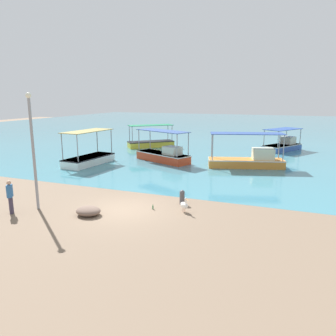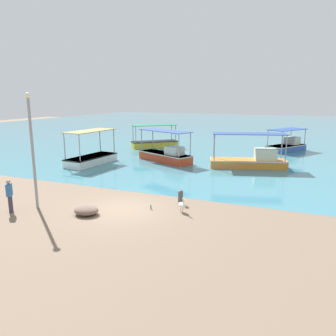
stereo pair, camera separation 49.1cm
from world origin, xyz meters
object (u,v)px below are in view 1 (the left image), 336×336
fishing_boat_near_right (164,155)px  lamp_post (33,146)px  mooring_bollard (182,197)px  fisherman_standing (10,196)px  fishing_boat_far_left (151,143)px  net_pile (88,211)px  fishing_boat_far_right (283,145)px  pelican (184,205)px  fishing_boat_outer (89,158)px  glass_bottle (153,207)px  fishing_boat_center (249,159)px

fishing_boat_near_right → lamp_post: size_ratio=0.96×
mooring_bollard → fisherman_standing: 8.69m
fishing_boat_far_left → net_pile: (6.20, -21.23, -0.30)m
fishing_boat_far_right → mooring_bollard: size_ratio=6.38×
pelican → fisherman_standing: (-7.96, -3.30, 0.53)m
pelican → mooring_bollard: 1.26m
fishing_boat_far_right → pelican: size_ratio=6.33×
fishing_boat_far_right → fishing_boat_far_left: bearing=-167.7°
fishing_boat_outer → fishing_boat_near_right: bearing=31.9°
fishing_boat_far_right → pelican: bearing=-99.6°
fishing_boat_far_left → mooring_bollard: 20.52m
pelican → lamp_post: (-7.24, -2.26, 2.93)m
lamp_post → net_pile: size_ratio=4.75×
mooring_bollard → glass_bottle: (-1.13, -1.34, -0.32)m
fishing_boat_far_left → fishing_boat_far_right: (14.20, 3.10, 0.05)m
fishing_boat_far_right → mooring_bollard: (-4.26, -21.05, -0.15)m
fishing_boat_far_right → lamp_post: size_ratio=0.86×
fishing_boat_far_left → mooring_bollard: fishing_boat_far_left is taller
fishing_boat_center → mooring_bollard: 11.15m
fishing_boat_center → glass_bottle: fishing_boat_center is taller
fishing_boat_outer → net_pile: size_ratio=4.12×
fisherman_standing → pelican: bearing=22.5°
fishing_boat_outer → fishing_boat_far_right: bearing=42.5°
fishing_boat_near_right → glass_bottle: 12.68m
fishing_boat_far_left → lamp_post: 21.78m
pelican → fisherman_standing: 8.64m
mooring_bollard → fisherman_standing: fisherman_standing is taller
pelican → net_pile: 4.75m
fishing_boat_near_right → net_pile: bearing=-83.3°
mooring_bollard → fisherman_standing: (-7.46, -4.45, 0.48)m
fishing_boat_near_right → mooring_bollard: (5.36, -10.61, -0.20)m
glass_bottle → pelican: bearing=6.5°
fishing_boat_outer → pelican: 14.11m
pelican → mooring_bollard: size_ratio=1.01×
fishing_boat_center → glass_bottle: 12.71m
fishing_boat_outer → mooring_bollard: (10.89, -7.16, -0.12)m
fishing_boat_near_right → lamp_post: 14.34m
fishing_boat_outer → lamp_post: (4.16, -10.57, 2.77)m
fishing_boat_far_left → net_pile: bearing=-73.7°
net_pile → glass_bottle: 3.24m
fishing_boat_outer → fisherman_standing: bearing=-73.5°
fishing_boat_center → mooring_bollard: (-2.04, -10.96, -0.22)m
lamp_post → fisherman_standing: 2.72m
fishing_boat_outer → lamp_post: bearing=-68.5°
fishing_boat_center → fishing_boat_far_left: fishing_boat_center is taller
fishing_boat_far_left → mooring_bollard: bearing=-61.0°
fisherman_standing → fishing_boat_outer: bearing=106.5°
fishing_boat_near_right → net_pile: fishing_boat_near_right is taller
fishing_boat_center → net_pile: 15.36m
fisherman_standing → fishing_boat_far_left: bearing=96.3°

